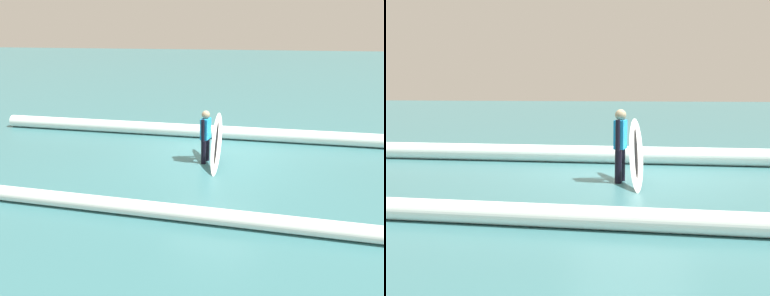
% 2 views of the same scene
% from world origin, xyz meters
% --- Properties ---
extents(ground_plane, '(127.53, 127.53, 0.00)m').
position_xyz_m(ground_plane, '(0.00, 0.00, 0.00)').
color(ground_plane, '#346A70').
extents(surfer, '(0.25, 0.61, 1.46)m').
position_xyz_m(surfer, '(0.25, 0.39, 0.82)').
color(surfer, black).
rests_on(surfer, ground_plane).
extents(surfboard, '(0.43, 1.93, 1.26)m').
position_xyz_m(surfboard, '(-0.07, 0.45, 0.61)').
color(surfboard, white).
rests_on(surfboard, ground_plane).
extents(wave_crest_foreground, '(15.19, 0.71, 0.44)m').
position_xyz_m(wave_crest_foreground, '(0.60, -1.99, 0.22)').
color(wave_crest_foreground, white).
rests_on(wave_crest_foreground, ground_plane).
extents(wave_crest_midground, '(22.38, 0.34, 0.32)m').
position_xyz_m(wave_crest_midground, '(1.26, 3.68, 0.16)').
color(wave_crest_midground, white).
rests_on(wave_crest_midground, ground_plane).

